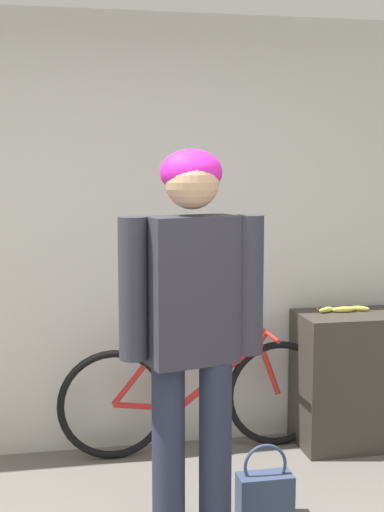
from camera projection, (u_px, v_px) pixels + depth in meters
The scene contains 6 objects.
wall_back at pixel (115, 236), 4.25m from camera, with size 8.00×0.07×2.60m.
side_shelf at pixel (373, 378), 4.40m from camera, with size 0.96×0.43×0.82m.
person at pixel (192, 317), 3.09m from camera, with size 0.64×0.27×1.79m.
bicycle at pixel (197, 395), 4.26m from camera, with size 1.67×0.46×0.73m.
banana at pixel (342, 309), 4.36m from camera, with size 0.34×0.09×0.04m.
handbag at pixel (265, 493), 3.48m from camera, with size 0.27×0.13×0.38m.
Camera 1 is at (-0.37, -1.97, 1.73)m, focal length 50.00 mm.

